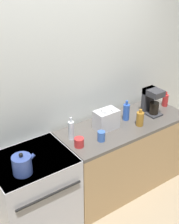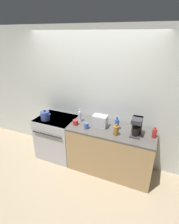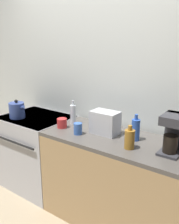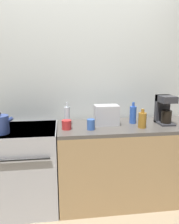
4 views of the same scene
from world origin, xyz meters
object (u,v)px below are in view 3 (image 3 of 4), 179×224
(toaster, at_px, (105,122))
(coffee_maker, at_px, (173,132))
(stove, at_px, (38,151))
(kettle, at_px, (17,110))
(bottle_amber, at_px, (130,139))
(cup_blue, at_px, (78,129))
(bottle_clear, at_px, (73,114))
(bottle_blue, at_px, (136,129))
(cup_red, at_px, (62,123))

(toaster, relative_size, coffee_maker, 0.82)
(stove, xyz_separation_m, kettle, (-0.14, -0.14, 0.52))
(kettle, height_order, coffee_maker, coffee_maker)
(coffee_maker, bearing_deg, bottle_amber, -155.81)
(cup_blue, bearing_deg, stove, 169.62)
(stove, height_order, bottle_clear, bottle_clear)
(kettle, xyz_separation_m, bottle_blue, (1.38, 0.20, 0.01))
(stove, bearing_deg, coffee_maker, 0.11)
(bottle_amber, xyz_separation_m, cup_red, (-0.78, 0.05, -0.04))
(coffee_maker, height_order, bottle_clear, coffee_maker)
(coffee_maker, distance_m, bottle_blue, 0.35)
(stove, height_order, cup_red, cup_red)
(stove, xyz_separation_m, cup_blue, (0.74, -0.13, 0.49))
(stove, height_order, cup_blue, cup_blue)
(cup_red, bearing_deg, bottle_amber, -3.33)
(kettle, bearing_deg, toaster, 9.35)
(toaster, distance_m, bottle_clear, 0.43)
(bottle_amber, bearing_deg, kettle, -179.59)
(bottle_amber, relative_size, cup_red, 2.02)
(bottle_amber, height_order, cup_red, bottle_amber)
(toaster, xyz_separation_m, cup_red, (-0.44, -0.12, -0.06))
(kettle, height_order, toaster, toaster)
(bottle_amber, relative_size, bottle_blue, 0.83)
(bottle_clear, xyz_separation_m, cup_blue, (0.23, -0.21, -0.05))
(bottle_clear, bearing_deg, coffee_maker, -3.77)
(coffee_maker, distance_m, cup_blue, 0.86)
(bottle_amber, bearing_deg, stove, 173.99)
(coffee_maker, distance_m, cup_red, 1.10)
(bottle_clear, bearing_deg, cup_blue, -41.97)
(kettle, height_order, bottle_amber, kettle)
(bottle_clear, distance_m, bottle_blue, 0.73)
(stove, distance_m, bottle_clear, 0.74)
(kettle, height_order, bottle_clear, bottle_clear)
(stove, distance_m, toaster, 1.08)
(stove, xyz_separation_m, bottle_amber, (1.28, -0.13, 0.52))
(cup_red, bearing_deg, toaster, 15.42)
(stove, height_order, coffee_maker, coffee_maker)
(bottle_clear, bearing_deg, toaster, -5.60)
(bottle_blue, height_order, cup_blue, bottle_blue)
(kettle, relative_size, bottle_blue, 0.91)
(bottle_blue, bearing_deg, toaster, -176.17)
(coffee_maker, relative_size, cup_red, 3.21)
(toaster, height_order, bottle_clear, bottle_clear)
(cup_red, bearing_deg, bottle_blue, 10.74)
(coffee_maker, relative_size, bottle_blue, 1.32)
(coffee_maker, bearing_deg, bottle_clear, 176.23)
(stove, distance_m, cup_blue, 0.89)
(stove, bearing_deg, kettle, -134.79)
(bottle_amber, relative_size, bottle_clear, 0.79)
(bottle_blue, bearing_deg, stove, -177.56)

